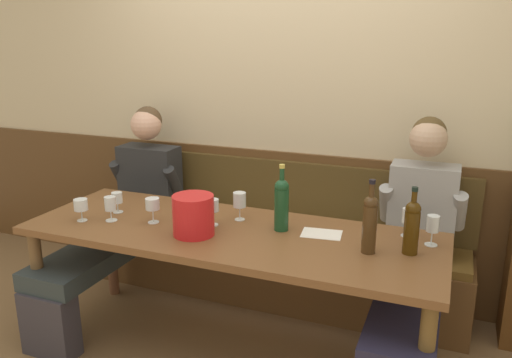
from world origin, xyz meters
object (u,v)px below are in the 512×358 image
at_px(wine_glass_by_bottle, 110,205).
at_px(wall_bench, 273,259).
at_px(wine_bottle_green_tall, 370,222).
at_px(wine_glass_center_rear, 433,225).
at_px(wine_bottle_clear_water, 282,203).
at_px(ice_bucket, 193,215).
at_px(wine_glass_mid_right, 213,206).
at_px(wine_glass_left_end, 81,205).
at_px(wine_glass_right_end, 240,201).
at_px(dining_table, 230,244).
at_px(wine_bottle_amber_mid, 412,225).
at_px(person_center_left_seat, 415,250).
at_px(wine_glass_near_bucket, 408,217).
at_px(person_right_seat, 123,211).
at_px(wine_glass_center_front, 117,198).
at_px(wine_glass_mid_left, 153,205).

bearing_deg(wine_glass_by_bottle, wall_bench, 49.60).
distance_m(wine_bottle_green_tall, wine_glass_center_rear, 0.35).
relative_size(wall_bench, wine_bottle_clear_water, 7.01).
height_order(ice_bucket, wine_glass_mid_right, ice_bucket).
distance_m(wine_glass_left_end, wine_glass_right_end, 0.90).
distance_m(dining_table, wine_bottle_amber_mid, 0.96).
bearing_deg(person_center_left_seat, wine_glass_center_rear, -62.56).
xyz_separation_m(wine_glass_right_end, wine_glass_near_bucket, (0.91, 0.10, -0.01)).
height_order(person_center_left_seat, wine_bottle_clear_water, person_center_left_seat).
bearing_deg(wine_bottle_green_tall, wine_glass_right_end, 166.06).
distance_m(person_right_seat, wine_glass_center_front, 0.43).
bearing_deg(wine_glass_center_rear, dining_table, -169.48).
relative_size(wall_bench, wine_bottle_green_tall, 6.98).
relative_size(person_right_seat, ice_bucket, 5.88).
relative_size(wine_bottle_amber_mid, wine_glass_mid_right, 2.22).
bearing_deg(wine_glass_mid_left, wine_glass_by_bottle, -165.49).
xyz_separation_m(person_right_seat, ice_bucket, (0.80, -0.46, 0.23)).
distance_m(wine_bottle_clear_water, wine_glass_left_end, 1.14).
height_order(wine_glass_by_bottle, wine_glass_near_bucket, wine_glass_near_bucket).
bearing_deg(dining_table, wine_glass_left_end, -168.34).
distance_m(person_right_seat, person_center_left_seat, 1.89).
bearing_deg(dining_table, wall_bench, 90.00).
xyz_separation_m(wine_glass_mid_left, wine_glass_near_bucket, (1.35, 0.32, -0.00)).
bearing_deg(wine_glass_mid_left, ice_bucket, -13.82).
bearing_deg(wine_glass_near_bucket, wine_glass_right_end, -173.94).
distance_m(wine_glass_right_end, wine_glass_mid_left, 0.49).
xyz_separation_m(wine_bottle_amber_mid, wine_glass_right_end, (-0.95, 0.13, -0.03)).
bearing_deg(wine_glass_center_rear, wine_glass_by_bottle, -170.00).
distance_m(wine_glass_center_rear, wine_glass_center_front, 1.77).
height_order(person_right_seat, wine_glass_by_bottle, person_right_seat).
bearing_deg(wine_bottle_amber_mid, wine_glass_center_front, -179.15).
height_order(wall_bench, wine_bottle_amber_mid, wine_bottle_amber_mid).
xyz_separation_m(wine_bottle_amber_mid, wine_glass_center_rear, (0.09, 0.14, -0.04)).
distance_m(wall_bench, wine_glass_by_bottle, 1.20).
relative_size(wine_glass_center_rear, wine_glass_mid_left, 1.09).
xyz_separation_m(person_right_seat, wine_glass_by_bottle, (0.26, -0.45, 0.22)).
bearing_deg(wall_bench, wine_glass_mid_right, -100.15).
bearing_deg(wine_glass_right_end, wine_glass_near_bucket, 6.06).
bearing_deg(wine_glass_center_front, person_center_left_seat, 10.92).
height_order(dining_table, wine_glass_center_rear, wine_glass_center_rear).
relative_size(wine_glass_left_end, wine_glass_mid_left, 0.89).
bearing_deg(wine_glass_center_front, ice_bucket, -13.72).
xyz_separation_m(wine_bottle_green_tall, wine_glass_center_front, (-1.49, 0.04, -0.07)).
bearing_deg(wine_glass_near_bucket, person_right_seat, 177.96).
relative_size(wall_bench, wine_glass_mid_left, 17.91).
height_order(wine_bottle_amber_mid, wine_glass_mid_right, wine_bottle_amber_mid).
distance_m(wine_glass_left_end, wine_glass_by_bottle, 0.17).
height_order(wine_glass_mid_right, wine_glass_mid_left, wine_glass_mid_right).
height_order(wine_glass_right_end, wine_glass_center_front, wine_glass_right_end).
bearing_deg(wine_glass_center_front, wine_glass_near_bucket, 8.59).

